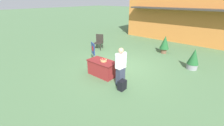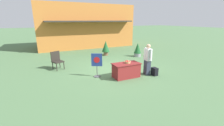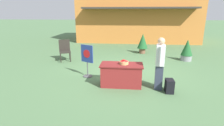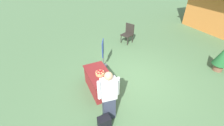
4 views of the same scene
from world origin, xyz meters
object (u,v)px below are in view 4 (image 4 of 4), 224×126
Objects in this scene: backpack at (104,123)px; potted_plant_near_left at (223,57)px; display_table at (99,82)px; apple_basket at (100,73)px; poster_board at (103,53)px; person_visitor at (109,96)px; patio_chair at (128,32)px.

potted_plant_near_left reaches higher than backpack.
apple_basket is (0.08, 0.02, 0.43)m from display_table.
poster_board is 1.04× the size of potted_plant_near_left.
display_table is 3.37× the size of backpack.
poster_board reaches higher than backpack.
person_visitor is 1.39× the size of potted_plant_near_left.
apple_basket is at bearing 11.55° from display_table.
patio_chair is at bearing -152.59° from potted_plant_near_left.
backpack is 0.35× the size of potted_plant_near_left.
poster_board is (-2.55, 0.86, -0.19)m from person_visitor.
person_visitor is at bearing -8.83° from apple_basket.
person_visitor reaches higher than patio_chair.
person_visitor is 5.24m from potted_plant_near_left.
person_visitor reaches higher than potted_plant_near_left.
poster_board is at bearing -118.52° from potted_plant_near_left.
backpack is at bearing -17.44° from apple_basket.
display_table is 1.32× the size of patio_chair.
apple_basket is 0.28× the size of patio_chair.
person_visitor reaches higher than apple_basket.
apple_basket reaches higher than backpack.
potted_plant_near_left is at bearing 78.46° from display_table.
apple_basket is at bearing 162.56° from backpack.
display_table reaches higher than backpack.
display_table is 1.31m from person_visitor.
patio_chair is (-3.14, 2.93, -0.21)m from apple_basket.
poster_board is 1.16× the size of patio_chair.
poster_board is (-1.34, 0.70, 0.29)m from display_table.
person_visitor is 3.97× the size of backpack.
display_table is 5.18m from potted_plant_near_left.
poster_board reaches higher than potted_plant_near_left.
backpack is 0.34× the size of poster_board.
display_table is at bearing -168.45° from apple_basket.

